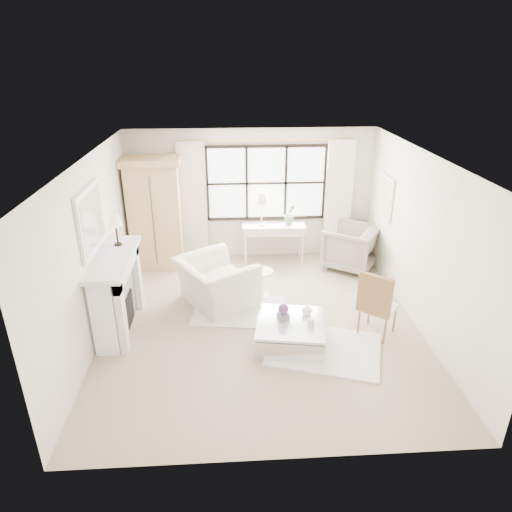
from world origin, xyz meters
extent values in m
plane|color=tan|center=(0.00, 0.00, 0.00)|extent=(5.50, 5.50, 0.00)
plane|color=white|center=(0.00, 0.00, 2.70)|extent=(5.50, 5.50, 0.00)
plane|color=beige|center=(0.00, 2.75, 1.35)|extent=(5.00, 0.00, 5.00)
plane|color=silver|center=(0.00, -2.75, 1.35)|extent=(5.00, 0.00, 5.00)
plane|color=silver|center=(-2.50, 0.00, 1.35)|extent=(0.00, 5.50, 5.50)
plane|color=white|center=(2.50, 0.00, 1.35)|extent=(0.00, 5.50, 5.50)
cube|color=silver|center=(0.30, 2.73, 1.60)|extent=(2.40, 0.02, 1.50)
cylinder|color=gold|center=(0.30, 2.67, 2.47)|extent=(3.30, 0.04, 0.04)
cube|color=beige|center=(-1.20, 2.65, 1.24)|extent=(0.55, 0.10, 2.47)
cube|color=white|center=(1.80, 2.65, 1.24)|extent=(0.55, 0.10, 2.47)
cube|color=silver|center=(-2.29, 0.00, 0.59)|extent=(0.34, 1.50, 1.18)
cube|color=#A8A8AF|center=(-2.12, 0.00, 0.53)|extent=(0.03, 1.22, 0.97)
cube|color=black|center=(-2.11, 0.00, 0.32)|extent=(0.06, 0.52, 0.50)
cube|color=silver|center=(-2.25, 0.00, 1.22)|extent=(0.58, 1.66, 0.08)
cube|color=white|center=(-2.47, 0.00, 1.84)|extent=(0.05, 1.15, 0.95)
cube|color=silver|center=(-2.44, 0.00, 1.84)|extent=(0.02, 1.00, 0.80)
cube|color=white|center=(2.47, 1.70, 1.55)|extent=(0.04, 0.62, 0.82)
cube|color=beige|center=(2.45, 1.70, 1.55)|extent=(0.01, 0.52, 0.72)
cylinder|color=black|center=(-2.24, 0.42, 1.27)|extent=(0.12, 0.12, 0.03)
cylinder|color=black|center=(-2.24, 0.42, 1.44)|extent=(0.03, 0.03, 0.30)
cone|color=#F3E2C6|center=(-2.24, 0.42, 1.68)|extent=(0.22, 0.22, 0.18)
cube|color=tan|center=(-1.94, 2.35, 1.05)|extent=(1.02, 0.63, 2.10)
cube|color=tan|center=(-1.94, 2.35, 2.17)|extent=(1.14, 0.74, 0.14)
cube|color=silver|center=(0.44, 2.43, 0.68)|extent=(1.25, 0.46, 0.14)
cube|color=silver|center=(0.44, 2.43, 0.77)|extent=(1.32, 0.50, 0.06)
cylinder|color=#B98D40|center=(0.19, 2.43, 0.82)|extent=(0.14, 0.14, 0.03)
cylinder|color=#B98D40|center=(0.19, 2.43, 1.06)|extent=(0.02, 0.02, 0.46)
cone|color=beige|center=(0.19, 2.43, 1.38)|extent=(0.28, 0.28, 0.22)
imported|color=#5D764F|center=(0.77, 2.42, 1.02)|extent=(0.29, 0.26, 0.44)
cylinder|color=white|center=(0.09, 0.89, 0.01)|extent=(0.26, 0.26, 0.03)
cylinder|color=white|center=(0.09, 0.89, 0.25)|extent=(0.06, 0.06, 0.44)
cylinder|color=white|center=(0.09, 0.89, 0.49)|extent=(0.40, 0.40, 0.03)
cube|color=silver|center=(-0.34, 0.38, 0.01)|extent=(1.67, 1.28, 0.03)
cube|color=white|center=(0.89, -0.80, 0.02)|extent=(1.90, 1.65, 0.03)
imported|color=silver|center=(-0.73, 0.69, 0.41)|extent=(1.59, 1.64, 0.82)
imported|color=gray|center=(1.96, 2.00, 0.44)|extent=(1.34, 1.33, 0.89)
cube|color=silver|center=(1.78, -0.41, 0.46)|extent=(0.66, 0.66, 0.07)
cube|color=#9D6A41|center=(1.63, -0.59, 0.78)|extent=(0.40, 0.34, 0.60)
cube|color=silver|center=(0.40, -0.60, 0.16)|extent=(1.15, 1.15, 0.32)
cube|color=silver|center=(0.40, -0.60, 0.36)|extent=(1.15, 1.15, 0.04)
cube|color=slate|center=(0.29, -0.54, 0.43)|extent=(0.19, 0.19, 0.11)
sphere|color=#61317C|center=(0.29, -0.54, 0.57)|extent=(0.16, 0.16, 0.16)
cylinder|color=beige|center=(0.68, -0.73, 0.44)|extent=(0.09, 0.09, 0.12)
imported|color=silver|center=(0.68, -0.41, 0.46)|extent=(0.17, 0.17, 0.17)
camera|label=1|loc=(-0.48, -6.35, 4.05)|focal=32.00mm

